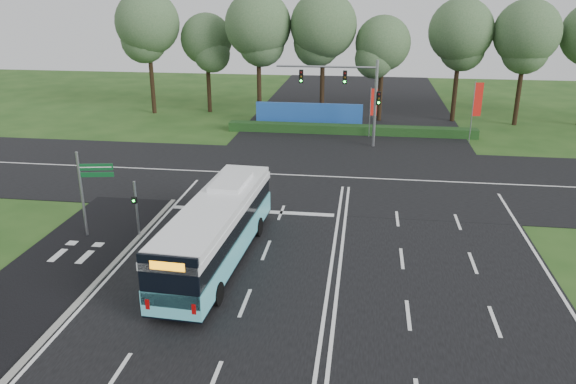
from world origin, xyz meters
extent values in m
plane|color=#214617|center=(0.00, 0.00, 0.00)|extent=(120.00, 120.00, 0.00)
cube|color=black|center=(0.00, 0.00, 0.02)|extent=(20.00, 120.00, 0.04)
cube|color=black|center=(0.00, 12.00, 0.03)|extent=(120.00, 14.00, 0.05)
cube|color=black|center=(-12.50, -3.00, 0.03)|extent=(5.00, 18.00, 0.06)
cube|color=gray|center=(-10.10, -3.00, 0.06)|extent=(0.25, 18.00, 0.12)
cube|color=#60D1DE|center=(-5.32, -1.48, 1.03)|extent=(3.03, 11.71, 1.06)
cube|color=black|center=(-5.32, -1.48, 0.55)|extent=(3.00, 11.65, 0.29)
cube|color=black|center=(-5.32, -1.48, 2.00)|extent=(2.92, 11.53, 0.92)
cube|color=white|center=(-5.32, -1.48, 2.58)|extent=(3.03, 11.71, 0.34)
cube|color=white|center=(-5.32, -1.48, 2.92)|extent=(2.95, 11.25, 0.34)
cube|color=white|center=(-5.19, 0.93, 3.21)|extent=(1.70, 2.98, 0.24)
cube|color=black|center=(-5.62, -7.21, 2.05)|extent=(2.35, 0.24, 2.13)
cube|color=orange|center=(-5.63, -7.25, 2.73)|extent=(1.35, 0.13, 0.34)
cylinder|color=black|center=(-6.27, 1.86, 0.50)|extent=(0.32, 1.02, 1.01)
cylinder|color=black|center=(-4.02, 1.74, 0.50)|extent=(0.32, 1.02, 1.01)
cylinder|color=black|center=(-6.64, -5.09, 0.50)|extent=(0.32, 1.02, 1.01)
cylinder|color=black|center=(-4.39, -5.21, 0.50)|extent=(0.32, 1.02, 1.01)
cylinder|color=gray|center=(-10.20, 0.83, 1.52)|extent=(0.12, 0.12, 3.04)
cube|color=black|center=(-10.20, 0.65, 2.08)|extent=(0.28, 0.22, 0.35)
sphere|color=#19F233|center=(-10.20, 0.55, 2.08)|extent=(0.12, 0.12, 0.12)
cylinder|color=gray|center=(-12.91, 0.49, 2.29)|extent=(0.14, 0.14, 4.57)
cube|color=#0C481F|center=(-12.07, 0.64, 3.77)|extent=(1.70, 0.37, 0.34)
cube|color=#0C481F|center=(-12.07, 0.64, 3.37)|extent=(1.70, 0.37, 0.25)
cube|color=white|center=(-12.07, 0.61, 3.77)|extent=(1.57, 0.30, 0.05)
cylinder|color=gray|center=(1.64, 23.60, 2.16)|extent=(0.07, 0.07, 4.33)
cube|color=red|center=(1.94, 23.70, 3.08)|extent=(0.56, 0.21, 2.31)
cylinder|color=gray|center=(10.00, 22.79, 2.58)|extent=(0.08, 0.08, 5.16)
cube|color=red|center=(10.37, 22.87, 3.67)|extent=(0.68, 0.18, 2.75)
cylinder|color=gray|center=(2.00, 20.50, 3.50)|extent=(0.24, 0.24, 7.00)
cylinder|color=gray|center=(-2.00, 20.50, 6.40)|extent=(8.00, 0.16, 0.16)
cube|color=black|center=(-0.50, 20.50, 5.60)|extent=(0.32, 0.28, 1.05)
cube|color=black|center=(-4.00, 20.50, 5.60)|extent=(0.32, 0.28, 1.05)
cube|color=black|center=(2.25, 20.50, 4.00)|extent=(0.32, 0.28, 1.05)
cube|color=#163413|center=(0.00, 24.50, 0.40)|extent=(22.00, 1.20, 0.80)
cube|color=#2154B3|center=(-4.00, 27.00, 1.10)|extent=(10.00, 0.30, 2.20)
cylinder|color=black|center=(-20.61, 30.80, 4.30)|extent=(0.44, 0.44, 8.60)
sphere|color=#345431|center=(-20.61, 30.80, 9.05)|extent=(6.34, 6.34, 6.34)
cylinder|color=black|center=(-15.05, 32.27, 3.53)|extent=(0.44, 0.44, 7.06)
sphere|color=#345431|center=(-15.05, 32.27, 7.43)|extent=(5.20, 5.20, 5.20)
cylinder|color=black|center=(-9.22, 29.72, 4.29)|extent=(0.44, 0.44, 8.58)
sphere|color=#345431|center=(-9.22, 29.72, 9.03)|extent=(6.32, 6.32, 6.32)
cylinder|color=black|center=(-3.05, 30.15, 4.28)|extent=(0.44, 0.44, 8.55)
sphere|color=#345431|center=(-3.05, 30.15, 9.00)|extent=(6.30, 6.30, 6.30)
cylinder|color=black|center=(2.58, 30.38, 3.52)|extent=(0.44, 0.44, 7.03)
sphere|color=#345431|center=(2.58, 30.38, 7.40)|extent=(5.18, 5.18, 5.18)
cylinder|color=black|center=(9.70, 31.08, 4.07)|extent=(0.44, 0.44, 8.13)
sphere|color=#345431|center=(9.70, 31.08, 8.56)|extent=(5.99, 5.99, 5.99)
cylinder|color=black|center=(15.38, 30.33, 4.04)|extent=(0.44, 0.44, 8.08)
sphere|color=#345431|center=(15.38, 30.33, 8.50)|extent=(5.95, 5.95, 5.95)
camera|label=1|loc=(1.24, -24.69, 12.18)|focal=35.00mm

